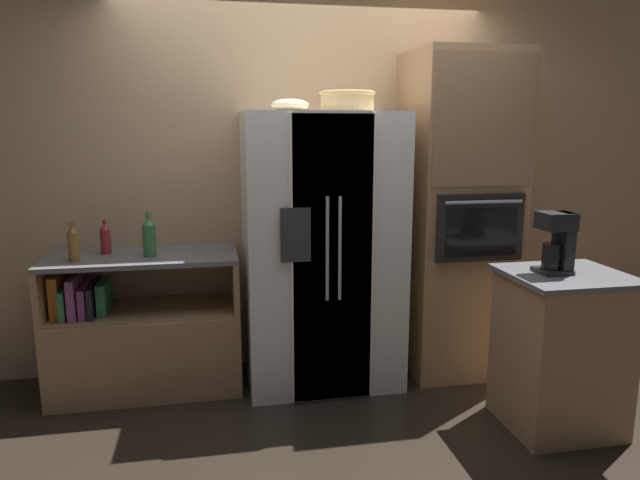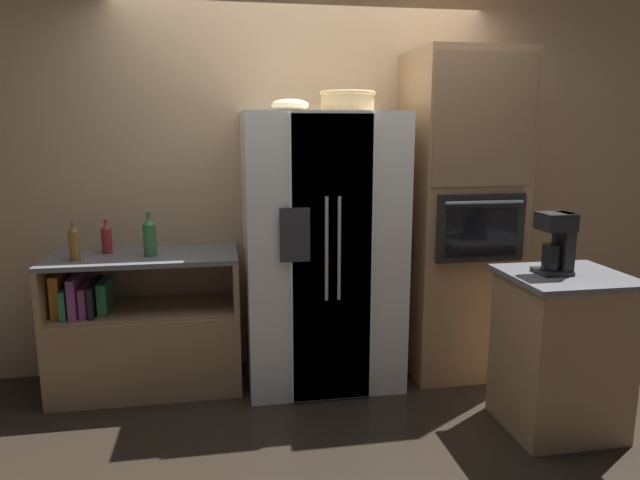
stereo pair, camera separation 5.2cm
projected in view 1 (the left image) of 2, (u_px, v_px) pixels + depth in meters
The scene contains 12 objects.
ground_plane at pixel (316, 383), 3.84m from camera, with size 20.00×20.00×0.00m, color black.
wall_back at pixel (303, 170), 4.02m from camera, with size 12.00×0.06×2.80m.
counter_left at pixel (145, 339), 3.72m from camera, with size 1.19×0.57×0.90m.
refrigerator at pixel (322, 251), 3.75m from camera, with size 1.00×0.75×1.79m.
wall_oven at pixel (458, 216), 3.92m from camera, with size 0.70×0.72×2.19m.
island_counter at pixel (560, 350), 3.22m from camera, with size 0.64×0.59×0.91m.
wicker_basket at pixel (347, 101), 3.58m from camera, with size 0.35×0.35×0.13m.
fruit_bowl at pixel (290, 105), 3.51m from camera, with size 0.24×0.24×0.08m.
bottle_tall at pixel (149, 237), 3.55m from camera, with size 0.08×0.08×0.28m.
bottle_short at pixel (73, 244), 3.43m from camera, with size 0.06×0.06×0.25m.
bottle_wide at pixel (105, 239), 3.63m from camera, with size 0.07×0.07×0.22m.
coffee_maker at pixel (558, 240), 3.11m from camera, with size 0.17×0.16×0.34m.
Camera 1 is at (-0.65, -3.52, 1.69)m, focal length 32.00 mm.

